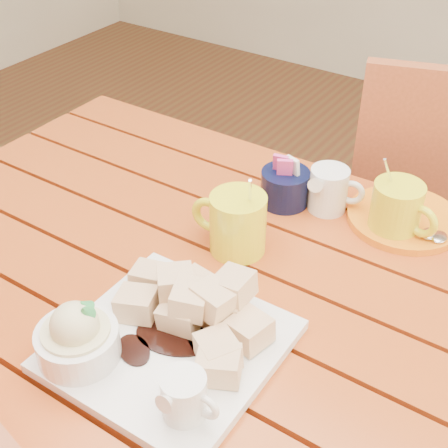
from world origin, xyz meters
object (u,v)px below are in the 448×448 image
Objects in this scene: table at (217,332)px; orange_saucer at (405,218)px; chair_far at (445,225)px; coffee_mug_left at (236,222)px; dessert_plate at (155,334)px; coffee_mug_right at (397,209)px.

orange_saucer is (0.18, 0.31, 0.11)m from table.
table is 1.27× the size of chair_far.
coffee_mug_left is at bearing -132.20° from orange_saucer.
dessert_plate is at bearing -88.48° from coffee_mug_left.
dessert_plate is 0.50m from orange_saucer.
chair_far is at bearing 78.09° from dessert_plate.
dessert_plate is 0.29× the size of chair_far.
dessert_plate is at bearing 60.25° from chair_far.
coffee_mug_left reaches higher than orange_saucer.
chair_far is (0.01, 0.35, -0.23)m from orange_saucer.
coffee_mug_right reaches higher than table.
coffee_mug_right is (0.20, 0.18, -0.00)m from coffee_mug_left.
coffee_mug_right is 0.72× the size of orange_saucer.
coffee_mug_right is at bearing 69.07° from dessert_plate.
coffee_mug_left is (-0.03, 0.24, 0.02)m from dessert_plate.
chair_far is at bearing 89.18° from orange_saucer.
chair_far is (0.18, 0.66, -0.12)m from table.
coffee_mug_left is 0.27m from coffee_mug_right.
chair_far reaches higher than table.
coffee_mug_left reaches higher than dessert_plate.
dessert_plate is 1.42× the size of orange_saucer.
coffee_mug_left is 0.67m from chair_far.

